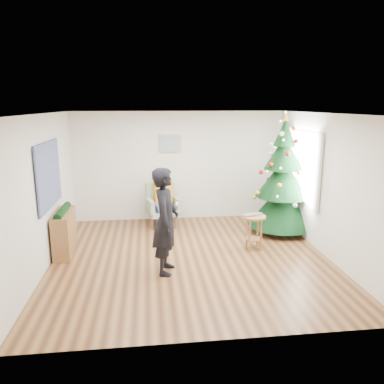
{
  "coord_description": "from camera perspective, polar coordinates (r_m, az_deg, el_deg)",
  "views": [
    {
      "loc": [
        -0.73,
        -6.38,
        2.75
      ],
      "look_at": [
        0.1,
        0.6,
        1.1
      ],
      "focal_mm": 35.0,
      "sensor_mm": 36.0,
      "label": 1
    }
  ],
  "objects": [
    {
      "name": "christmas_tree",
      "position": [
        8.31,
        13.64,
        1.79
      ],
      "size": [
        1.42,
        1.42,
        2.57
      ],
      "rotation": [
        0.0,
        0.0,
        -0.38
      ],
      "color": "#3F2816",
      "rests_on": "floor"
    },
    {
      "name": "armchair",
      "position": [
        8.7,
        -4.47,
        -2.78
      ],
      "size": [
        0.83,
        0.8,
        0.98
      ],
      "rotation": [
        0.0,
        0.0,
        0.24
      ],
      "color": "gray",
      "rests_on": "floor"
    },
    {
      "name": "window_panel",
      "position": [
        8.14,
        16.49,
        3.83
      ],
      "size": [
        0.04,
        1.3,
        1.4
      ],
      "primitive_type": "cube",
      "color": "white",
      "rests_on": "wall_right"
    },
    {
      "name": "standing_man",
      "position": [
        6.15,
        -4.06,
        -4.45
      ],
      "size": [
        0.52,
        0.71,
        1.78
      ],
      "primitive_type": "imported",
      "rotation": [
        0.0,
        0.0,
        1.41
      ],
      "color": "black",
      "rests_on": "floor"
    },
    {
      "name": "laptop",
      "position": [
        7.29,
        9.5,
        -3.49
      ],
      "size": [
        0.43,
        0.36,
        0.03
      ],
      "primitive_type": "imported",
      "rotation": [
        0.0,
        0.0,
        0.39
      ],
      "color": "silver",
      "rests_on": "stool"
    },
    {
      "name": "stool",
      "position": [
        7.39,
        9.4,
        -6.02
      ],
      "size": [
        0.44,
        0.44,
        0.67
      ],
      "rotation": [
        0.0,
        0.0,
        0.04
      ],
      "color": "brown",
      "rests_on": "floor"
    },
    {
      "name": "tapestry",
      "position": [
        7.01,
        -20.98,
        2.46
      ],
      "size": [
        0.03,
        1.5,
        1.15
      ],
      "primitive_type": "cube",
      "color": "black",
      "rests_on": "wall_left"
    },
    {
      "name": "framed_picture",
      "position": [
        8.91,
        -3.36,
        7.39
      ],
      "size": [
        0.52,
        0.05,
        0.42
      ],
      "color": "tan",
      "rests_on": "wall_back"
    },
    {
      "name": "ceiling",
      "position": [
        6.43,
        -0.26,
        11.87
      ],
      "size": [
        5.0,
        5.0,
        0.0
      ],
      "primitive_type": "plane",
      "rotation": [
        3.14,
        0.0,
        0.0
      ],
      "color": "white",
      "rests_on": "wall_back"
    },
    {
      "name": "console",
      "position": [
        7.47,
        -18.88,
        -5.88
      ],
      "size": [
        0.35,
        1.01,
        0.8
      ],
      "primitive_type": "cube",
      "rotation": [
        0.0,
        0.0,
        0.05
      ],
      "color": "brown",
      "rests_on": "floor"
    },
    {
      "name": "game_controller",
      "position": [
        6.05,
        -2.29,
        -1.8
      ],
      "size": [
        0.06,
        0.13,
        0.04
      ],
      "primitive_type": "cube",
      "rotation": [
        0.0,
        0.0,
        -0.16
      ],
      "color": "white",
      "rests_on": "standing_man"
    },
    {
      "name": "wall_right",
      "position": [
        7.3,
        19.65,
        0.97
      ],
      "size": [
        0.0,
        5.0,
        5.0
      ],
      "primitive_type": "plane",
      "rotation": [
        1.57,
        0.0,
        -1.57
      ],
      "color": "silver",
      "rests_on": "floor"
    },
    {
      "name": "wall_front",
      "position": [
        4.21,
        3.64,
        -6.99
      ],
      "size": [
        5.0,
        0.0,
        5.0
      ],
      "primitive_type": "plane",
      "rotation": [
        -1.57,
        0.0,
        0.0
      ],
      "color": "silver",
      "rests_on": "floor"
    },
    {
      "name": "garland",
      "position": [
        7.35,
        -19.12,
        -2.78
      ],
      "size": [
        0.14,
        0.9,
        0.14
      ],
      "primitive_type": "cylinder",
      "rotation": [
        1.57,
        0.0,
        0.0
      ],
      "color": "black",
      "rests_on": "console"
    },
    {
      "name": "wall_back",
      "position": [
        9.03,
        -2.05,
        3.96
      ],
      "size": [
        5.0,
        0.0,
        5.0
      ],
      "primitive_type": "plane",
      "rotation": [
        1.57,
        0.0,
        0.0
      ],
      "color": "silver",
      "rests_on": "floor"
    },
    {
      "name": "floor",
      "position": [
        6.99,
        -0.24,
        -9.97
      ],
      "size": [
        5.0,
        5.0,
        0.0
      ],
      "primitive_type": "plane",
      "color": "brown",
      "rests_on": "ground"
    },
    {
      "name": "seated_person",
      "position": [
        8.57,
        -4.4,
        -0.96
      ],
      "size": [
        0.47,
        0.62,
        1.29
      ],
      "rotation": [
        0.0,
        0.0,
        0.24
      ],
      "color": "navy",
      "rests_on": "armchair"
    },
    {
      "name": "curtains",
      "position": [
        8.13,
        16.3,
        3.83
      ],
      "size": [
        0.05,
        1.75,
        1.5
      ],
      "color": "white",
      "rests_on": "wall_right"
    },
    {
      "name": "wall_left",
      "position": [
        6.78,
        -21.74,
        -0.1
      ],
      "size": [
        0.0,
        5.0,
        5.0
      ],
      "primitive_type": "plane",
      "rotation": [
        1.57,
        0.0,
        1.57
      ],
      "color": "silver",
      "rests_on": "floor"
    }
  ]
}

